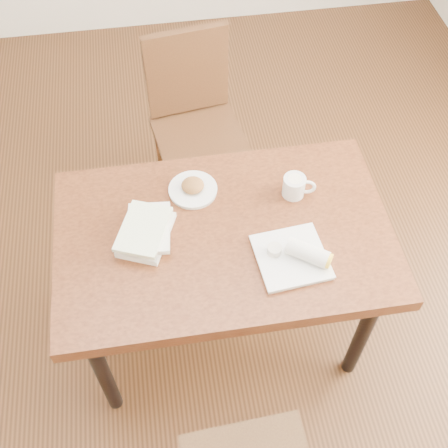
{
  "coord_description": "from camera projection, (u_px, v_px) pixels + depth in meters",
  "views": [
    {
      "loc": [
        -0.19,
        -1.2,
        2.43
      ],
      "look_at": [
        0.0,
        0.0,
        0.8
      ],
      "focal_mm": 45.0,
      "sensor_mm": 36.0,
      "label": 1
    }
  ],
  "objects": [
    {
      "name": "table",
      "position": [
        224.0,
        245.0,
        2.14
      ],
      "size": [
        1.25,
        0.79,
        0.75
      ],
      "color": "brown",
      "rests_on": "ground"
    },
    {
      "name": "room_walls",
      "position": [
        224.0,
        20.0,
        1.37
      ],
      "size": [
        4.02,
        5.02,
        2.8
      ],
      "color": "silver",
      "rests_on": "ground"
    },
    {
      "name": "chair_far",
      "position": [
        195.0,
        115.0,
        2.75
      ],
      "size": [
        0.48,
        0.48,
        0.95
      ],
      "color": "#442613",
      "rests_on": "ground"
    },
    {
      "name": "ground",
      "position": [
        224.0,
        325.0,
        2.68
      ],
      "size": [
        4.0,
        5.0,
        0.01
      ],
      "primitive_type": "cube",
      "color": "#472814",
      "rests_on": "ground"
    },
    {
      "name": "plate_burrito",
      "position": [
        296.0,
        256.0,
        1.98
      ],
      "size": [
        0.27,
        0.27,
        0.08
      ],
      "color": "white",
      "rests_on": "table"
    },
    {
      "name": "plate_scone",
      "position": [
        193.0,
        188.0,
        2.18
      ],
      "size": [
        0.19,
        0.19,
        0.06
      ],
      "color": "white",
      "rests_on": "table"
    },
    {
      "name": "coffee_mug",
      "position": [
        295.0,
        186.0,
        2.15
      ],
      "size": [
        0.13,
        0.09,
        0.09
      ],
      "color": "white",
      "rests_on": "table"
    },
    {
      "name": "book_stack",
      "position": [
        146.0,
        231.0,
        2.04
      ],
      "size": [
        0.24,
        0.28,
        0.06
      ],
      "color": "white",
      "rests_on": "table"
    }
  ]
}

